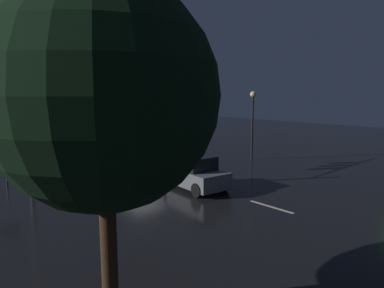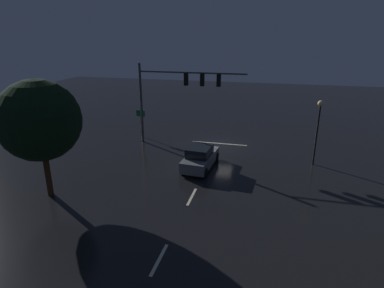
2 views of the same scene
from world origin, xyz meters
TOP-DOWN VIEW (x-y plane):
  - ground_plane at (0.00, 0.00)m, footprint 80.00×80.00m
  - traffic_signal_assembly at (3.63, 0.74)m, footprint 9.37×0.47m
  - lane_dash_far at (0.00, 4.00)m, footprint 0.16×2.20m
  - lane_dash_mid at (0.00, 10.00)m, footprint 0.16×2.20m
  - stop_bar at (0.00, -0.44)m, footprint 5.00×0.16m
  - car_approaching at (0.51, 5.40)m, footprint 2.20×4.48m
  - street_lamp_left_kerb at (-7.78, 2.69)m, footprint 0.44×0.44m
  - route_sign at (7.73, -0.72)m, footprint 0.90×0.17m
  - tree_right_near at (8.61, 11.87)m, footprint 4.78×4.78m

SIDE VIEW (x-z plane):
  - ground_plane at x=0.00m, z-range 0.00..0.00m
  - lane_dash_far at x=0.00m, z-range 0.00..0.01m
  - lane_dash_mid at x=0.00m, z-range 0.00..0.01m
  - stop_bar at x=0.00m, z-range 0.00..0.01m
  - car_approaching at x=0.51m, z-range -0.05..1.65m
  - route_sign at x=7.73m, z-range 0.59..3.26m
  - street_lamp_left_kerb at x=-7.78m, z-range 1.00..5.98m
  - tree_right_near at x=8.61m, z-range 1.19..8.37m
  - traffic_signal_assembly at x=3.63m, z-range 1.56..8.72m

